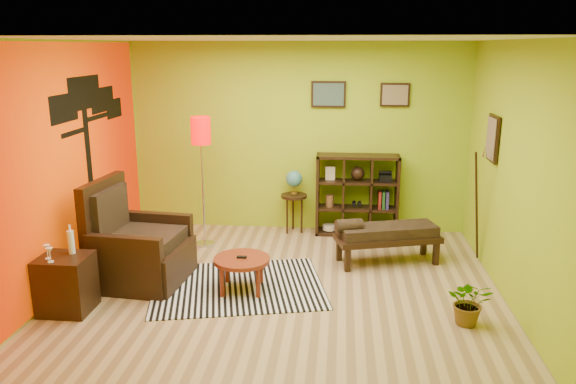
# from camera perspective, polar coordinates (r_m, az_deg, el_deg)

# --- Properties ---
(ground) EXTENTS (5.00, 5.00, 0.00)m
(ground) POSITION_cam_1_polar(r_m,az_deg,el_deg) (6.63, -0.64, -9.70)
(ground) COLOR tan
(ground) RESTS_ON ground
(room_shell) EXTENTS (5.04, 4.54, 2.82)m
(room_shell) POSITION_cam_1_polar(r_m,az_deg,el_deg) (6.13, -1.54, 5.90)
(room_shell) COLOR #97BC1A
(room_shell) RESTS_ON ground
(zebra_rug) EXTENTS (2.25, 1.90, 0.01)m
(zebra_rug) POSITION_cam_1_polar(r_m,az_deg,el_deg) (6.69, -5.11, -9.49)
(zebra_rug) COLOR silver
(zebra_rug) RESTS_ON ground
(coffee_table) EXTENTS (0.64, 0.64, 0.41)m
(coffee_table) POSITION_cam_1_polar(r_m,az_deg,el_deg) (6.46, -4.72, -7.14)
(coffee_table) COLOR maroon
(coffee_table) RESTS_ON ground
(armchair) EXTENTS (1.10, 1.11, 1.23)m
(armchair) POSITION_cam_1_polar(r_m,az_deg,el_deg) (6.93, -15.19, -5.80)
(armchair) COLOR black
(armchair) RESTS_ON ground
(side_cabinet) EXTENTS (0.52, 0.47, 0.93)m
(side_cabinet) POSITION_cam_1_polar(r_m,az_deg,el_deg) (6.42, -21.63, -8.62)
(side_cabinet) COLOR black
(side_cabinet) RESTS_ON ground
(floor_lamp) EXTENTS (0.27, 0.27, 1.81)m
(floor_lamp) POSITION_cam_1_polar(r_m,az_deg,el_deg) (7.69, -8.82, 5.00)
(floor_lamp) COLOR silver
(floor_lamp) RESTS_ON ground
(globe_table) EXTENTS (0.39, 0.39, 0.95)m
(globe_table) POSITION_cam_1_polar(r_m,az_deg,el_deg) (8.32, 0.61, 0.63)
(globe_table) COLOR black
(globe_table) RESTS_ON ground
(cube_shelf) EXTENTS (1.20, 0.35, 1.20)m
(cube_shelf) POSITION_cam_1_polar(r_m,az_deg,el_deg) (8.32, 7.12, -0.32)
(cube_shelf) COLOR black
(cube_shelf) RESTS_ON ground
(bench) EXTENTS (1.41, 0.83, 0.62)m
(bench) POSITION_cam_1_polar(r_m,az_deg,el_deg) (7.32, 9.83, -4.20)
(bench) COLOR black
(bench) RESTS_ON ground
(potted_plant) EXTENTS (0.50, 0.54, 0.38)m
(potted_plant) POSITION_cam_1_polar(r_m,az_deg,el_deg) (6.04, 17.92, -11.03)
(potted_plant) COLOR #26661E
(potted_plant) RESTS_ON ground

